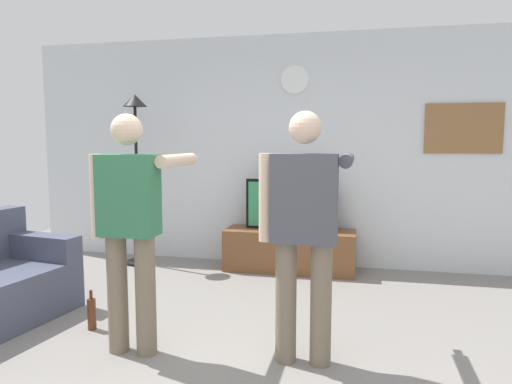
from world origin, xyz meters
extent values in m
plane|color=gray|center=(0.00, 0.00, 0.00)|extent=(8.40, 8.40, 0.00)
cube|color=silver|center=(0.00, 2.95, 1.35)|extent=(6.40, 0.10, 2.70)
cube|color=brown|center=(0.12, 2.60, 0.23)|extent=(1.47, 0.48, 0.47)
sphere|color=black|center=(0.12, 2.34, 0.26)|extent=(0.04, 0.04, 0.04)
cube|color=black|center=(0.12, 2.65, 0.75)|extent=(1.03, 0.06, 0.57)
cube|color=#338C59|center=(0.12, 2.62, 0.75)|extent=(0.97, 0.01, 0.51)
cylinder|color=white|center=(0.12, 2.89, 2.18)|extent=(0.32, 0.03, 0.32)
cube|color=olive|center=(1.96, 2.90, 1.61)|extent=(0.80, 0.04, 0.54)
cylinder|color=black|center=(-1.71, 2.51, 0.01)|extent=(0.32, 0.32, 0.03)
cylinder|color=black|center=(-1.71, 2.51, 0.95)|extent=(0.04, 0.04, 1.84)
cone|color=black|center=(-1.71, 2.51, 1.94)|extent=(0.28, 0.28, 0.14)
cylinder|color=#7A6B56|center=(-0.75, 0.28, 0.42)|extent=(0.14, 0.14, 0.84)
cylinder|color=#7A6B56|center=(-0.54, 0.28, 0.42)|extent=(0.14, 0.14, 0.84)
cube|color=#33724C|center=(-0.64, 0.28, 1.11)|extent=(0.39, 0.22, 0.55)
sphere|color=beige|center=(-0.64, 0.28, 1.55)|extent=(0.21, 0.21, 0.21)
cylinder|color=beige|center=(-0.88, 0.28, 1.10)|extent=(0.09, 0.09, 0.58)
cylinder|color=beige|center=(-0.41, 0.57, 1.34)|extent=(0.09, 0.58, 0.09)
cube|color=white|center=(-0.41, 0.89, 1.34)|extent=(0.04, 0.12, 0.04)
cylinder|color=#7A6B56|center=(0.42, 0.39, 0.41)|extent=(0.14, 0.14, 0.82)
cylinder|color=#7A6B56|center=(0.65, 0.39, 0.41)|extent=(0.14, 0.14, 0.82)
cube|color=#4C4C56|center=(0.54, 0.39, 1.11)|extent=(0.42, 0.22, 0.57)
sphere|color=beige|center=(0.54, 0.39, 1.56)|extent=(0.21, 0.21, 0.21)
cylinder|color=beige|center=(0.28, 0.39, 1.11)|extent=(0.09, 0.09, 0.58)
cylinder|color=#4C4C56|center=(0.79, 0.68, 1.35)|extent=(0.09, 0.58, 0.09)
cube|color=white|center=(0.79, 1.00, 1.35)|extent=(0.04, 0.12, 0.04)
cube|color=#474C60|center=(-1.95, 1.02, 0.53)|extent=(0.87, 0.32, 0.22)
cylinder|color=#592D19|center=(-1.15, 0.58, 0.12)|extent=(0.07, 0.07, 0.25)
cylinder|color=#4C2814|center=(-1.15, 0.58, 0.28)|extent=(0.02, 0.02, 0.07)
camera|label=1|loc=(0.89, -2.62, 1.48)|focal=33.08mm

